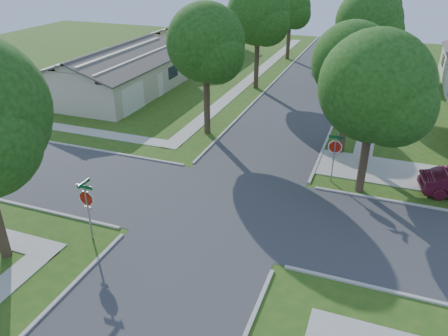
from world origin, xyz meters
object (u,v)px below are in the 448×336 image
tree_e_mid (369,25)px  car_curb_east (332,66)px  tree_e_near (353,66)px  house_nw_far (194,42)px  stop_sign_sw (87,201)px  tree_e_far (377,10)px  tree_ne_corner (376,92)px  tree_w_far (291,10)px  tree_w_mid (259,16)px  car_curb_west (329,41)px  tree_w_near (207,46)px  house_nw_near (117,77)px  stop_sign_ne (335,149)px

tree_e_mid → car_curb_east: (-3.56, 8.20, -5.56)m
tree_e_near → house_nw_far: size_ratio=0.61×
stop_sign_sw → tree_e_far: 40.04m
stop_sign_sw → tree_ne_corner: tree_ne_corner is taller
stop_sign_sw → tree_w_far: 38.86m
tree_e_far → tree_e_near: bearing=-90.0°
tree_e_mid → house_nw_far: tree_e_mid is taller
tree_w_mid → car_curb_west: tree_w_mid is taller
tree_e_far → tree_w_mid: (-9.39, -13.00, 0.51)m
tree_w_near → house_nw_near: tree_w_near is taller
house_nw_near → car_curb_west: bearing=62.6°
stop_sign_sw → stop_sign_ne: same height
stop_sign_sw → car_curb_west: stop_sign_sw is taller
tree_e_mid → house_nw_far: bearing=152.1°
stop_sign_sw → tree_e_near: tree_e_near is taller
house_nw_far → stop_sign_sw: bearing=-72.9°
car_curb_east → car_curb_west: (-2.40, 14.38, -0.10)m
tree_w_near → car_curb_east: size_ratio=2.21×
tree_e_far → tree_w_far: 9.42m
tree_w_mid → tree_ne_corner: tree_w_mid is taller
tree_e_near → tree_w_mid: 15.26m
tree_w_mid → car_curb_west: bearing=81.3°
stop_sign_sw → stop_sign_ne: size_ratio=1.00×
stop_sign_ne → tree_e_far: 29.57m
tree_e_far → tree_w_near: (-9.40, -25.00, 0.14)m
tree_e_mid → tree_w_far: bearing=125.9°
car_curb_east → car_curb_west: car_curb_east is taller
stop_sign_ne → tree_w_mid: tree_w_mid is taller
tree_ne_corner → tree_e_far: bearing=93.1°
stop_sign_ne → car_curb_east: size_ratio=0.73×
tree_w_mid → tree_ne_corner: bearing=-56.8°
car_curb_west → tree_w_near: bearing=85.8°
tree_w_mid → house_nw_far: size_ratio=0.70×
house_nw_far → stop_sign_ne: bearing=-52.8°
tree_e_near → tree_w_mid: bearing=128.0°
car_curb_west → house_nw_far: bearing=39.6°
car_curb_west → house_nw_near: bearing=64.2°
tree_e_near → tree_e_mid: bearing=90.0°
tree_e_near → car_curb_west: (-5.95, 34.59, -5.05)m
stop_sign_sw → car_curb_west: 48.44m
stop_sign_ne → car_curb_west: stop_sign_ne is taller
house_nw_far → car_curb_east: house_nw_far is taller
tree_ne_corner → house_nw_far: size_ratio=0.64×
stop_sign_ne → house_nw_far: size_ratio=0.22×
tree_e_near → house_nw_far: tree_e_near is taller
tree_w_mid → car_curb_east: (5.84, 8.20, -5.80)m
tree_e_far → tree_w_near: size_ratio=0.97×
tree_w_far → car_curb_west: 11.31m
stop_sign_sw → house_nw_far: 38.40m
tree_w_near → tree_ne_corner: 12.02m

